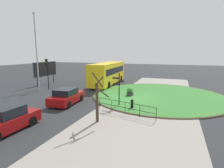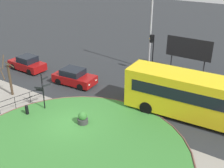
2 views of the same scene
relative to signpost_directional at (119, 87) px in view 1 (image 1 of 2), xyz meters
The scene contains 15 objects.
ground 3.62m from the signpost_directional, ahead, with size 120.00×120.00×0.00m, color #282B2D.
sidewalk_paving 4.36m from the signpost_directional, 38.32° to the right, with size 32.00×8.07×0.02m, color gray.
grass_island 6.28m from the signpost_directional, 29.07° to the right, with size 14.45×14.45×0.10m, color #387A33.
grass_kerb_ring 6.28m from the signpost_directional, 29.07° to the right, with size 14.76×14.76×0.11m, color brown.
signpost_directional is the anchor object (origin of this frame).
bollard_foreground 1.92m from the signpost_directional, 108.19° to the right, with size 0.25×0.25×0.86m.
railing_grass_edge 2.54m from the signpost_directional, 148.86° to the right, with size 1.22×4.94×1.00m.
bus_yellow 11.33m from the signpost_directional, 26.93° to the left, with size 10.37×3.09×3.28m.
car_near_lane 8.90m from the signpost_directional, 147.30° to the left, with size 4.09×1.87×1.54m.
car_far_lane 5.06m from the signpost_directional, 102.88° to the left, with size 4.08×2.19×1.48m.
traffic_light_near 11.71m from the signpost_directional, 71.86° to the left, with size 0.48×0.32×4.00m.
lamppost_tall 12.80m from the signpost_directional, 76.07° to the left, with size 0.32×0.32×9.69m.
billboard_left 15.28m from the signpost_directional, 65.14° to the left, with size 4.73×0.16×3.45m.
planter_near_signpost 4.03m from the signpost_directional, ahead, with size 0.76×0.76×1.00m.
street_tree_bare 4.15m from the signpost_directional, behind, with size 1.16×1.12×3.54m.
Camera 1 is at (-17.77, -4.38, 4.75)m, focal length 28.08 mm.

